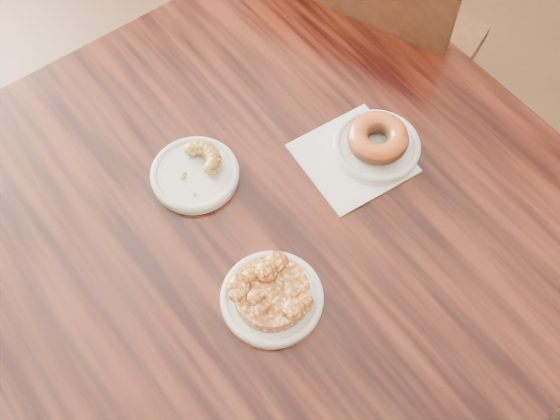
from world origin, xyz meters
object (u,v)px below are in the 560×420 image
Objects in this scene: cafe_table at (270,304)px; apple_fritter at (272,292)px; glazed_donut at (378,138)px; cruller_fragment at (194,169)px; chair_far at (373,53)px.

cafe_table is 0.43m from apple_fritter.
glazed_donut is 0.32m from apple_fritter.
cafe_table is 9.70× the size of glazed_donut.
glazed_donut is 1.11× the size of cruller_fragment.
cruller_fragment is (-0.23, 0.10, -0.01)m from apple_fritter.
cafe_table is at bearing 99.96° from chair_far.
cruller_fragment is (-0.21, -0.22, -0.01)m from glazed_donut.
apple_fritter reaches higher than cruller_fragment.
glazed_donut reaches higher than cruller_fragment.
cruller_fragment reaches higher than cafe_table.
cafe_table is 0.46m from glazed_donut.
glazed_donut is at bearing 86.73° from cafe_table.
apple_fritter is at bearing -22.94° from cruller_fragment.
cafe_table is 1.08× the size of chair_far.
apple_fritter is (0.09, -0.11, 0.41)m from cafe_table.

